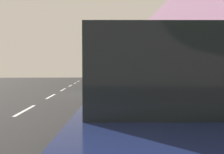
{
  "coord_description": "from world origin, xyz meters",
  "views": [
    {
      "loc": [
        0.43,
        -13.53,
        1.62
      ],
      "look_at": [
        1.15,
        -3.28,
        1.27
      ],
      "focal_mm": 30.97,
      "sensor_mm": 36.0,
      "label": 1
    }
  ],
  "objects_px": {
    "parked_suv_green_second": "(107,78)",
    "cyclist_with_backpack": "(126,81)",
    "street_tree_mid_block": "(137,43)",
    "bicycle_at_curb": "(121,92)",
    "parked_sedan_black_mid": "(106,78)",
    "parked_suv_dark_blue_nearest": "(151,109)",
    "pedestrian_on_phone": "(134,75)"
  },
  "relations": [
    {
      "from": "cyclist_with_backpack",
      "to": "street_tree_mid_block",
      "type": "height_order",
      "value": "street_tree_mid_block"
    },
    {
      "from": "parked_suv_dark_blue_nearest",
      "to": "parked_suv_green_second",
      "type": "xyz_separation_m",
      "value": [
        -0.13,
        11.78,
        0.0
      ]
    },
    {
      "from": "pedestrian_on_phone",
      "to": "parked_suv_dark_blue_nearest",
      "type": "bearing_deg",
      "value": -99.73
    },
    {
      "from": "bicycle_at_curb",
      "to": "cyclist_with_backpack",
      "type": "relative_size",
      "value": 0.87
    },
    {
      "from": "parked_sedan_black_mid",
      "to": "pedestrian_on_phone",
      "type": "distance_m",
      "value": 3.06
    },
    {
      "from": "parked_suv_dark_blue_nearest",
      "to": "pedestrian_on_phone",
      "type": "bearing_deg",
      "value": 80.27
    },
    {
      "from": "street_tree_mid_block",
      "to": "pedestrian_on_phone",
      "type": "height_order",
      "value": "street_tree_mid_block"
    },
    {
      "from": "bicycle_at_curb",
      "to": "pedestrian_on_phone",
      "type": "height_order",
      "value": "pedestrian_on_phone"
    },
    {
      "from": "parked_suv_green_second",
      "to": "cyclist_with_backpack",
      "type": "distance_m",
      "value": 4.39
    },
    {
      "from": "parked_suv_dark_blue_nearest",
      "to": "parked_suv_green_second",
      "type": "height_order",
      "value": "same"
    },
    {
      "from": "bicycle_at_curb",
      "to": "street_tree_mid_block",
      "type": "height_order",
      "value": "street_tree_mid_block"
    },
    {
      "from": "parked_suv_green_second",
      "to": "parked_sedan_black_mid",
      "type": "bearing_deg",
      "value": 89.21
    },
    {
      "from": "parked_sedan_black_mid",
      "to": "cyclist_with_backpack",
      "type": "distance_m",
      "value": 10.25
    },
    {
      "from": "parked_sedan_black_mid",
      "to": "cyclist_with_backpack",
      "type": "xyz_separation_m",
      "value": [
        0.75,
        -10.22,
        0.31
      ]
    },
    {
      "from": "parked_suv_green_second",
      "to": "street_tree_mid_block",
      "type": "height_order",
      "value": "street_tree_mid_block"
    },
    {
      "from": "parked_sedan_black_mid",
      "to": "street_tree_mid_block",
      "type": "xyz_separation_m",
      "value": [
        1.95,
        -7.27,
        2.79
      ]
    },
    {
      "from": "cyclist_with_backpack",
      "to": "street_tree_mid_block",
      "type": "distance_m",
      "value": 4.04
    },
    {
      "from": "parked_suv_dark_blue_nearest",
      "to": "bicycle_at_curb",
      "type": "height_order",
      "value": "parked_suv_dark_blue_nearest"
    },
    {
      "from": "cyclist_with_backpack",
      "to": "pedestrian_on_phone",
      "type": "distance_m",
      "value": 10.09
    },
    {
      "from": "parked_sedan_black_mid",
      "to": "parked_suv_dark_blue_nearest",
      "type": "bearing_deg",
      "value": -89.84
    },
    {
      "from": "parked_sedan_black_mid",
      "to": "pedestrian_on_phone",
      "type": "height_order",
      "value": "pedestrian_on_phone"
    },
    {
      "from": "parked_suv_green_second",
      "to": "pedestrian_on_phone",
      "type": "distance_m",
      "value": 6.33
    },
    {
      "from": "bicycle_at_curb",
      "to": "pedestrian_on_phone",
      "type": "relative_size",
      "value": 0.87
    },
    {
      "from": "parked_suv_dark_blue_nearest",
      "to": "parked_suv_green_second",
      "type": "relative_size",
      "value": 1.01
    },
    {
      "from": "street_tree_mid_block",
      "to": "cyclist_with_backpack",
      "type": "bearing_deg",
      "value": -112.17
    },
    {
      "from": "parked_suv_green_second",
      "to": "parked_sedan_black_mid",
      "type": "distance_m",
      "value": 5.92
    },
    {
      "from": "parked_suv_dark_blue_nearest",
      "to": "bicycle_at_curb",
      "type": "relative_size",
      "value": 3.18
    },
    {
      "from": "pedestrian_on_phone",
      "to": "parked_sedan_black_mid",
      "type": "bearing_deg",
      "value": 172.56
    },
    {
      "from": "street_tree_mid_block",
      "to": "parked_suv_green_second",
      "type": "bearing_deg",
      "value": 146.2
    },
    {
      "from": "parked_sedan_black_mid",
      "to": "bicycle_at_curb",
      "type": "height_order",
      "value": "parked_sedan_black_mid"
    },
    {
      "from": "parked_sedan_black_mid",
      "to": "bicycle_at_curb",
      "type": "relative_size",
      "value": 2.93
    },
    {
      "from": "street_tree_mid_block",
      "to": "bicycle_at_curb",
      "type": "bearing_deg",
      "value": -119.75
    }
  ]
}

